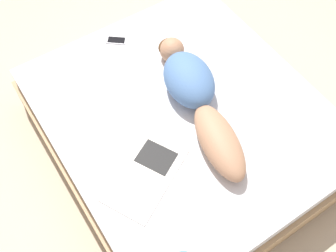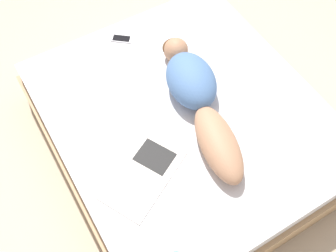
# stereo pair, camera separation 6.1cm
# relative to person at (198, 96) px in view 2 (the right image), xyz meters

# --- Properties ---
(ground_plane) EXTENTS (12.00, 12.00, 0.00)m
(ground_plane) POSITION_rel_person_xyz_m (-0.09, 0.01, -0.57)
(ground_plane) COLOR #B7A88E
(bed) EXTENTS (1.80, 2.02, 0.46)m
(bed) POSITION_rel_person_xyz_m (-0.09, 0.01, -0.34)
(bed) COLOR tan
(bed) RESTS_ON ground_plane
(person) EXTENTS (0.49, 1.23, 0.24)m
(person) POSITION_rel_person_xyz_m (0.00, 0.00, 0.00)
(person) COLOR #A37556
(person) RESTS_ON bed
(open_magazine) EXTENTS (0.64, 0.54, 0.01)m
(open_magazine) POSITION_rel_person_xyz_m (-0.56, -0.26, -0.10)
(open_magazine) COLOR silver
(open_magazine) RESTS_ON bed
(cell_phone) EXTENTS (0.17, 0.16, 0.01)m
(cell_phone) POSITION_rel_person_xyz_m (-0.16, 0.82, -0.10)
(cell_phone) COLOR silver
(cell_phone) RESTS_ON bed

